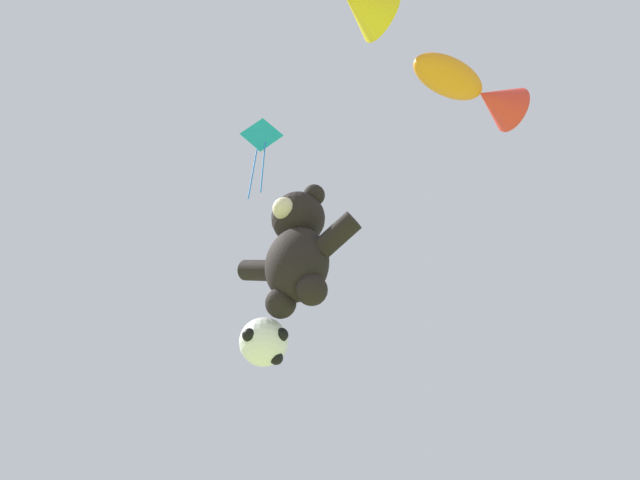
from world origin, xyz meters
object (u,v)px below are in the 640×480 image
object	(u,v)px
soccer_ball_kite	(264,342)
fish_kite_tangerine	(473,89)
diamond_kite	(261,143)
teddy_bear_kite	(297,249)

from	to	relation	value
soccer_ball_kite	fish_kite_tangerine	world-z (taller)	fish_kite_tangerine
soccer_ball_kite	diamond_kite	distance (m)	5.99
soccer_ball_kite	diamond_kite	size ratio (longest dim) A/B	0.33
teddy_bear_kite	soccer_ball_kite	distance (m)	1.50
soccer_ball_kite	fish_kite_tangerine	bearing A→B (deg)	18.68
teddy_bear_kite	diamond_kite	size ratio (longest dim) A/B	0.95
fish_kite_tangerine	diamond_kite	bearing A→B (deg)	-176.10
teddy_bear_kite	diamond_kite	distance (m)	4.95
fish_kite_tangerine	diamond_kite	world-z (taller)	diamond_kite
teddy_bear_kite	soccer_ball_kite	world-z (taller)	teddy_bear_kite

